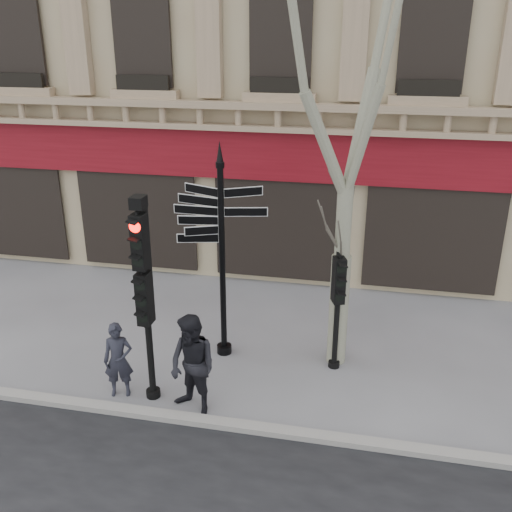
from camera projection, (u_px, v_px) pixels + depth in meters
The scene contains 8 objects.
ground at pixel (235, 382), 11.46m from camera, with size 80.00×80.00×0.00m, color slate.
kerb at pixel (217, 423), 10.17m from camera, with size 80.00×0.25×0.12m, color gray.
fingerpost at pixel (221, 217), 11.35m from camera, with size 2.03×2.03×4.64m.
traffic_signal_main at pixel (144, 277), 10.08m from camera, with size 0.45×0.33×4.00m.
traffic_signal_secondary at pixel (338, 292), 11.34m from camera, with size 0.49×0.42×2.48m.
plane_tree at pixel (355, 33), 9.78m from camera, with size 3.51×3.51×9.32m.
pedestrian_a at pixel (118, 360), 10.81m from camera, with size 0.55×0.36×1.52m, color #22232D.
pedestrian_b at pixel (193, 366), 10.22m from camera, with size 0.95×0.74×1.95m, color black.
Camera 1 is at (2.40, -9.42, 6.60)m, focal length 40.00 mm.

